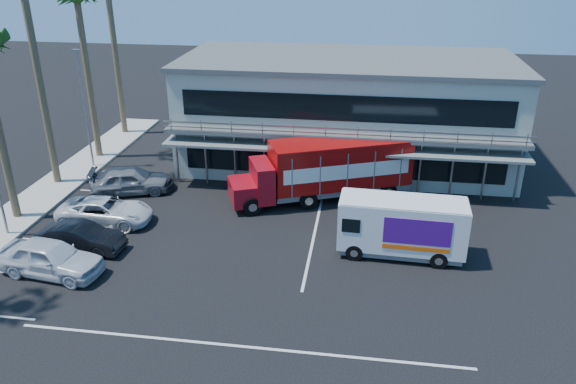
# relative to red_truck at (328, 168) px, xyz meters

# --- Properties ---
(ground) EXTENTS (120.00, 120.00, 0.00)m
(ground) POSITION_rel_red_truck_xyz_m (-2.31, -8.21, -2.01)
(ground) COLOR black
(ground) RESTS_ON ground
(building) EXTENTS (22.40, 12.00, 7.30)m
(building) POSITION_rel_red_truck_xyz_m (0.69, 6.73, 1.65)
(building) COLOR #A5A99B
(building) RESTS_ON ground
(curb_strip) EXTENTS (3.00, 32.00, 0.16)m
(curb_strip) POSITION_rel_red_truck_xyz_m (-17.31, -2.21, -1.93)
(curb_strip) COLOR #A5A399
(curb_strip) RESTS_ON ground
(palm_e) EXTENTS (2.80, 2.80, 12.25)m
(palm_e) POSITION_rel_red_truck_xyz_m (-17.01, 4.79, 8.57)
(palm_e) COLOR brown
(palm_e) RESTS_ON ground
(light_pole_far) EXTENTS (0.50, 0.25, 8.09)m
(light_pole_far) POSITION_rel_red_truck_xyz_m (-16.51, 2.79, 2.50)
(light_pole_far) COLOR gray
(light_pole_far) RESTS_ON ground
(red_truck) EXTENTS (10.95, 6.50, 3.65)m
(red_truck) POSITION_rel_red_truck_xyz_m (0.00, 0.00, 0.00)
(red_truck) COLOR maroon
(red_truck) RESTS_ON ground
(white_van) EXTENTS (6.23, 2.36, 3.00)m
(white_van) POSITION_rel_red_truck_xyz_m (4.12, -6.21, -0.42)
(white_van) COLOR silver
(white_van) RESTS_ON ground
(parked_car_a) EXTENTS (5.24, 2.65, 1.71)m
(parked_car_a) POSITION_rel_red_truck_xyz_m (-12.16, -10.37, -1.15)
(parked_car_a) COLOR silver
(parked_car_a) RESTS_ON ground
(parked_car_b) EXTENTS (4.40, 1.74, 1.43)m
(parked_car_b) POSITION_rel_red_truck_xyz_m (-11.81, -8.06, -1.29)
(parked_car_b) COLOR black
(parked_car_b) RESTS_ON ground
(parked_car_c) EXTENTS (5.27, 2.62, 1.44)m
(parked_car_c) POSITION_rel_red_truck_xyz_m (-11.93, -5.04, -1.29)
(parked_car_c) COLOR silver
(parked_car_c) RESTS_ON ground
(parked_car_d) EXTENTS (5.44, 3.26, 1.48)m
(parked_car_d) POSITION_rel_red_truck_xyz_m (-12.21, -0.61, -1.27)
(parked_car_d) COLOR #2E333E
(parked_car_d) RESTS_ON ground
(parked_car_e) EXTENTS (5.06, 3.29, 1.60)m
(parked_car_e) POSITION_rel_red_truck_xyz_m (-12.19, -1.01, -1.21)
(parked_car_e) COLOR gray
(parked_car_e) RESTS_ON ground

